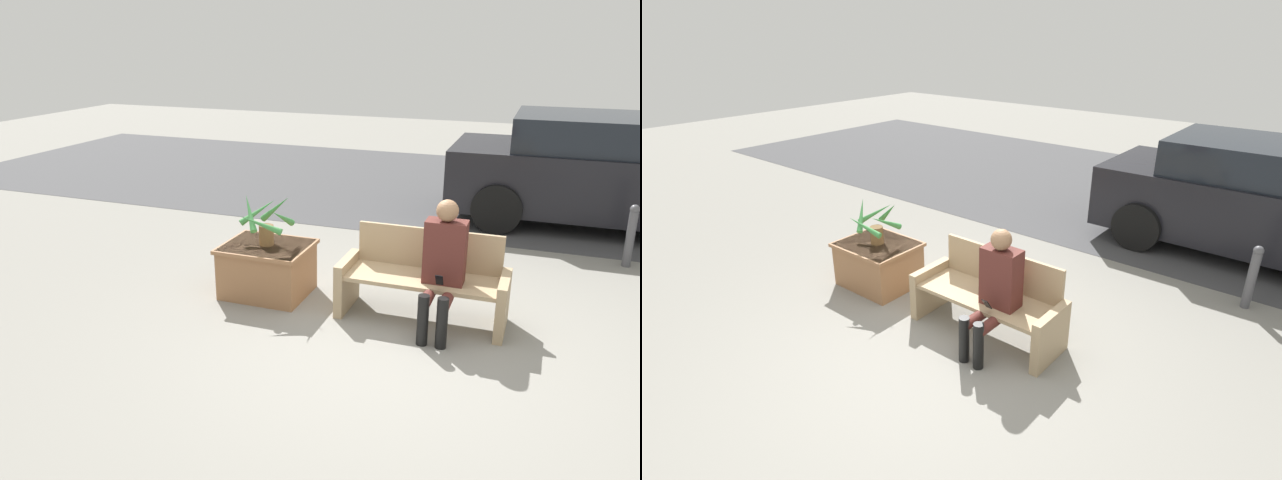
% 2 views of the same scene
% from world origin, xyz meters
% --- Properties ---
extents(ground_plane, '(30.00, 30.00, 0.00)m').
position_xyz_m(ground_plane, '(0.00, 0.00, 0.00)').
color(ground_plane, gray).
extents(road_surface, '(20.00, 6.00, 0.01)m').
position_xyz_m(road_surface, '(0.00, 6.20, 0.00)').
color(road_surface, '#424244').
rests_on(road_surface, ground_plane).
extents(bench, '(1.64, 0.60, 0.86)m').
position_xyz_m(bench, '(0.13, 0.72, 0.40)').
color(bench, tan).
rests_on(bench, ground_plane).
extents(person_seated, '(0.38, 0.63, 1.26)m').
position_xyz_m(person_seated, '(0.34, 0.53, 0.68)').
color(person_seated, '#51231E').
rests_on(person_seated, ground_plane).
extents(planter_box, '(0.92, 0.78, 0.56)m').
position_xyz_m(planter_box, '(-1.56, 0.71, 0.30)').
color(planter_box, '#936642').
rests_on(planter_box, ground_plane).
extents(potted_plant, '(0.60, 0.61, 0.55)m').
position_xyz_m(potted_plant, '(-1.56, 0.70, 0.82)').
color(potted_plant, brown).
rests_on(potted_plant, planter_box).
extents(parked_car, '(3.99, 1.98, 1.60)m').
position_xyz_m(parked_car, '(1.75, 4.67, 0.79)').
color(parked_car, black).
rests_on(parked_car, ground_plane).
extents(bollard_post, '(0.11, 0.11, 0.78)m').
position_xyz_m(bollard_post, '(2.17, 2.99, 0.41)').
color(bollard_post, '#4C4C51').
rests_on(bollard_post, ground_plane).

